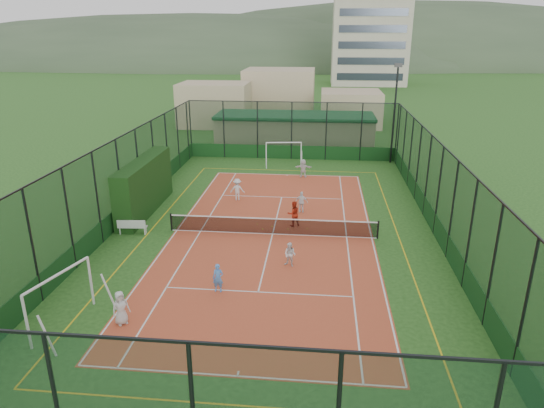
{
  "coord_description": "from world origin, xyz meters",
  "views": [
    {
      "loc": [
        2.44,
        -24.83,
        10.78
      ],
      "look_at": [
        -0.2,
        1.67,
        1.2
      ],
      "focal_mm": 32.0,
      "sensor_mm": 36.0,
      "label": 1
    }
  ],
  "objects": [
    {
      "name": "tennis_net",
      "position": [
        0.0,
        0.0,
        0.53
      ],
      "size": [
        11.67,
        0.12,
        1.06
      ],
      "primitive_type": null,
      "color": "black",
      "rests_on": "ground"
    },
    {
      "name": "child_near_mid",
      "position": [
        -1.74,
        -6.49,
        0.65
      ],
      "size": [
        0.48,
        0.32,
        1.29
      ],
      "primitive_type": "imported",
      "rotation": [
        0.0,
        0.0,
        -0.03
      ],
      "color": "#5193E7",
      "rests_on": "court_slab"
    },
    {
      "name": "ground",
      "position": [
        0.0,
        0.0,
        0.0
      ],
      "size": [
        300.0,
        300.0,
        0.0
      ],
      "primitive_type": "plane",
      "color": "#244F1B",
      "rests_on": "ground"
    },
    {
      "name": "clubhouse",
      "position": [
        0.0,
        22.0,
        1.57
      ],
      "size": [
        15.2,
        7.2,
        3.15
      ],
      "primitive_type": null,
      "color": "tan",
      "rests_on": "ground"
    },
    {
      "name": "floodlight_ne",
      "position": [
        8.6,
        16.6,
        4.12
      ],
      "size": [
        0.6,
        0.26,
        8.25
      ],
      "primitive_type": null,
      "color": "black",
      "rests_on": "ground"
    },
    {
      "name": "apartment_tower",
      "position": [
        12.0,
        82.0,
        15.0
      ],
      "size": [
        15.0,
        12.0,
        30.0
      ],
      "primitive_type": "cube",
      "color": "beige",
      "rests_on": "ground"
    },
    {
      "name": "court_slab",
      "position": [
        0.0,
        0.0,
        0.01
      ],
      "size": [
        11.17,
        23.97,
        0.01
      ],
      "primitive_type": "cube",
      "color": "#B44128",
      "rests_on": "ground"
    },
    {
      "name": "child_far_right",
      "position": [
        1.47,
        3.65,
        0.69
      ],
      "size": [
        0.83,
        0.42,
        1.35
      ],
      "primitive_type": "imported",
      "rotation": [
        0.0,
        0.0,
        3.02
      ],
      "color": "white",
      "rests_on": "court_slab"
    },
    {
      "name": "child_near_left",
      "position": [
        -4.97,
        -9.3,
        0.7
      ],
      "size": [
        0.79,
        0.79,
        1.39
      ],
      "primitive_type": "imported",
      "rotation": [
        0.0,
        0.0,
        0.77
      ],
      "color": "silver",
      "rests_on": "court_slab"
    },
    {
      "name": "tennis_balls",
      "position": [
        0.19,
        0.92,
        0.04
      ],
      "size": [
        3.01,
        0.77,
        0.07
      ],
      "color": "#CCE033",
      "rests_on": "court_slab"
    },
    {
      "name": "coach",
      "position": [
        1.09,
        1.37,
        0.76
      ],
      "size": [
        0.89,
        0.8,
        1.5
      ],
      "primitive_type": "imported",
      "rotation": [
        0.0,
        0.0,
        3.54
      ],
      "color": "#AE2512",
      "rests_on": "court_slab"
    },
    {
      "name": "child_far_back",
      "position": [
        1.27,
        11.41,
        0.72
      ],
      "size": [
        1.31,
        0.42,
        1.41
      ],
      "primitive_type": "imported",
      "rotation": [
        0.0,
        0.0,
        3.14
      ],
      "color": "white",
      "rests_on": "court_slab"
    },
    {
      "name": "perimeter_fence",
      "position": [
        0.0,
        0.0,
        2.5
      ],
      "size": [
        18.12,
        34.12,
        5.0
      ],
      "primitive_type": null,
      "color": "black",
      "rests_on": "ground"
    },
    {
      "name": "hedge_left",
      "position": [
        -8.3,
        2.95,
        1.65
      ],
      "size": [
        1.13,
        7.52,
        3.29
      ],
      "primitive_type": "cube",
      "color": "black",
      "rests_on": "ground"
    },
    {
      "name": "child_near_right",
      "position": [
        1.21,
        -3.77,
        0.61
      ],
      "size": [
        0.71,
        0.64,
        1.21
      ],
      "primitive_type": "imported",
      "rotation": [
        0.0,
        0.0,
        -0.36
      ],
      "color": "white",
      "rests_on": "court_slab"
    },
    {
      "name": "white_bench",
      "position": [
        -7.8,
        -0.68,
        0.45
      ],
      "size": [
        1.62,
        0.57,
        0.9
      ],
      "primitive_type": null,
      "rotation": [
        0.0,
        0.0,
        0.08
      ],
      "color": "white",
      "rests_on": "ground"
    },
    {
      "name": "distant_hills",
      "position": [
        0.0,
        150.0,
        0.0
      ],
      "size": [
        200.0,
        60.0,
        24.0
      ],
      "primitive_type": null,
      "color": "#384C33",
      "rests_on": "ground"
    },
    {
      "name": "futsal_goal_far",
      "position": [
        -0.51,
        14.76,
        0.98
      ],
      "size": [
        3.11,
        1.23,
        1.95
      ],
      "primitive_type": null,
      "rotation": [
        0.0,
        0.0,
        0.12
      ],
      "color": "white",
      "rests_on": "ground"
    },
    {
      "name": "futsal_goal_near",
      "position": [
        -7.16,
        -9.58,
        1.08
      ],
      "size": [
        3.48,
        1.86,
        2.16
      ],
      "primitive_type": null,
      "rotation": [
        0.0,
        0.0,
        1.29
      ],
      "color": "white",
      "rests_on": "ground"
    },
    {
      "name": "child_far_left",
      "position": [
        -2.91,
        5.56,
        0.75
      ],
      "size": [
        0.98,
        0.59,
        1.48
      ],
      "primitive_type": "imported",
      "rotation": [
        0.0,
        0.0,
        3.19
      ],
      "color": "silver",
      "rests_on": "court_slab"
    }
  ]
}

